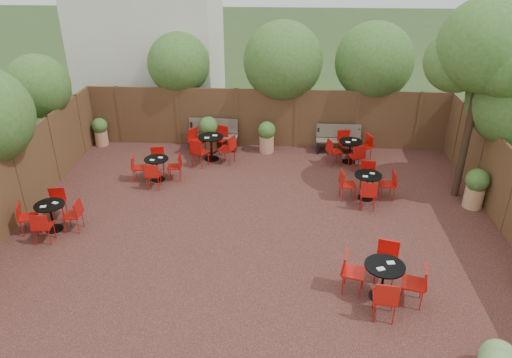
{
  "coord_description": "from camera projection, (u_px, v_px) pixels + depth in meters",
  "views": [
    {
      "loc": [
        0.58,
        -10.34,
        6.54
      ],
      "look_at": [
        -0.08,
        0.5,
        1.0
      ],
      "focal_mm": 33.9,
      "sensor_mm": 36.0,
      "label": 1
    }
  ],
  "objects": [
    {
      "name": "ground",
      "position": [
        258.0,
        223.0,
        12.19
      ],
      "size": [
        80.0,
        80.0,
        0.0
      ],
      "primitive_type": "plane",
      "color": "#354F23",
      "rests_on": "ground"
    },
    {
      "name": "courtyard_paving",
      "position": [
        258.0,
        223.0,
        12.19
      ],
      "size": [
        12.0,
        10.0,
        0.02
      ],
      "primitive_type": "cube",
      "color": "#361816",
      "rests_on": "ground"
    },
    {
      "name": "fence_back",
      "position": [
        267.0,
        118.0,
        16.18
      ],
      "size": [
        12.0,
        0.08,
        2.0
      ],
      "primitive_type": "cube",
      "color": "#4C2B1C",
      "rests_on": "ground"
    },
    {
      "name": "fence_left",
      "position": [
        19.0,
        182.0,
        12.06
      ],
      "size": [
        0.08,
        10.0,
        2.0
      ],
      "primitive_type": "cube",
      "color": "#4C2B1C",
      "rests_on": "ground"
    },
    {
      "name": "fence_right",
      "position": [
        511.0,
        196.0,
        11.41
      ],
      "size": [
        0.08,
        10.0,
        2.0
      ],
      "primitive_type": "cube",
      "color": "#4C2B1C",
      "rests_on": "ground"
    },
    {
      "name": "neighbour_building",
      "position": [
        148.0,
        11.0,
        17.73
      ],
      "size": [
        5.0,
        4.0,
        8.0
      ],
      "primitive_type": "cube",
      "color": "silver",
      "rests_on": "ground"
    },
    {
      "name": "overhang_foliage",
      "position": [
        260.0,
        82.0,
        13.88
      ],
      "size": [
        15.6,
        10.53,
        2.62
      ],
      "color": "#36611F",
      "rests_on": "ground"
    },
    {
      "name": "courtyard_tree",
      "position": [
        484.0,
        53.0,
        11.7
      ],
      "size": [
        2.55,
        2.45,
        5.26
      ],
      "rotation": [
        0.0,
        0.0,
        0.07
      ],
      "color": "black",
      "rests_on": "courtyard_paving"
    },
    {
      "name": "park_bench_left",
      "position": [
        213.0,
        134.0,
        16.16
      ],
      "size": [
        1.65,
        0.56,
        1.01
      ],
      "rotation": [
        0.0,
        0.0,
        -0.02
      ],
      "color": "brown",
      "rests_on": "courtyard_paving"
    },
    {
      "name": "park_bench_right",
      "position": [
        338.0,
        138.0,
        15.95
      ],
      "size": [
        1.48,
        0.49,
        0.91
      ],
      "rotation": [
        0.0,
        0.0,
        -0.01
      ],
      "color": "brown",
      "rests_on": "courtyard_paving"
    },
    {
      "name": "bistro_tables",
      "position": [
        257.0,
        184.0,
        13.13
      ],
      "size": [
        9.37,
        8.02,
        0.9
      ],
      "color": "black",
      "rests_on": "courtyard_paving"
    },
    {
      "name": "planters",
      "position": [
        261.0,
        145.0,
        15.16
      ],
      "size": [
        11.86,
        4.11,
        1.16
      ],
      "color": "tan",
      "rests_on": "courtyard_paving"
    }
  ]
}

